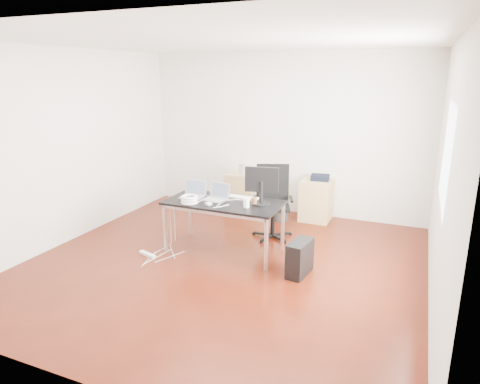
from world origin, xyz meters
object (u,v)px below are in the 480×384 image
at_px(filing_cabinet_right, 316,200).
at_px(pc_tower, 300,258).
at_px(filing_cabinet_left, 243,192).
at_px(desk, 224,205).
at_px(office_chair, 273,198).

distance_m(filing_cabinet_right, pc_tower, 2.15).
bearing_deg(filing_cabinet_right, filing_cabinet_left, 180.00).
bearing_deg(desk, filing_cabinet_left, 104.88).
bearing_deg(office_chair, filing_cabinet_left, 111.24).
relative_size(office_chair, filing_cabinet_right, 1.54).
bearing_deg(filing_cabinet_left, filing_cabinet_right, 0.00).
xyz_separation_m(filing_cabinet_left, filing_cabinet_right, (1.36, 0.00, 0.00)).
height_order(filing_cabinet_left, pc_tower, filing_cabinet_left).
bearing_deg(filing_cabinet_right, pc_tower, -81.90).
xyz_separation_m(filing_cabinet_right, pc_tower, (0.30, -2.13, -0.13)).
xyz_separation_m(office_chair, filing_cabinet_left, (-0.92, 1.00, -0.26)).
bearing_deg(office_chair, pc_tower, -78.01).
xyz_separation_m(desk, pc_tower, (1.18, -0.31, -0.46)).
bearing_deg(office_chair, desk, -139.23).
distance_m(office_chair, filing_cabinet_right, 1.12).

